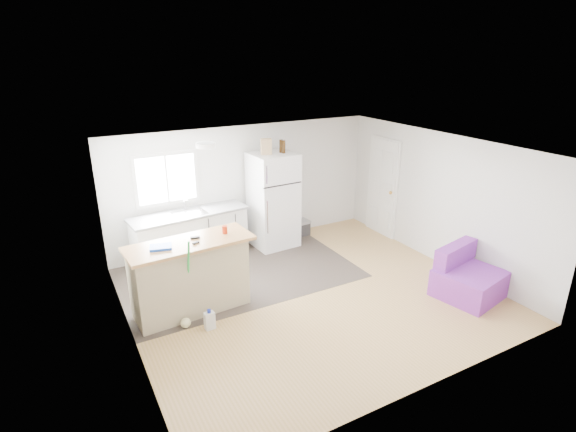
# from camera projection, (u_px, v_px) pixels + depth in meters

# --- Properties ---
(room) EXTENTS (5.51, 5.01, 2.41)m
(room) POSITION_uv_depth(u_px,v_px,m) (311.00, 226.00, 6.91)
(room) COLOR #AB8548
(room) RESTS_ON ground
(vinyl_zone) EXTENTS (4.05, 2.50, 0.00)m
(vinyl_zone) POSITION_uv_depth(u_px,v_px,m) (238.00, 273.00, 8.03)
(vinyl_zone) COLOR #2F2723
(vinyl_zone) RESTS_ON floor
(window) EXTENTS (1.18, 0.06, 0.98)m
(window) POSITION_uv_depth(u_px,v_px,m) (167.00, 179.00, 8.13)
(window) COLOR white
(window) RESTS_ON back_wall
(interior_door) EXTENTS (0.11, 0.92, 2.10)m
(interior_door) POSITION_uv_depth(u_px,v_px,m) (382.00, 188.00, 9.47)
(interior_door) COLOR white
(interior_door) RESTS_ON right_wall
(ceiling_fixture) EXTENTS (0.30, 0.30, 0.07)m
(ceiling_fixture) POSITION_uv_depth(u_px,v_px,m) (206.00, 145.00, 6.95)
(ceiling_fixture) COLOR white
(ceiling_fixture) RESTS_ON ceiling
(kitchen_cabinets) EXTENTS (2.20, 0.87, 1.24)m
(kitchen_cabinets) POSITION_uv_depth(u_px,v_px,m) (191.00, 236.00, 8.36)
(kitchen_cabinets) COLOR white
(kitchen_cabinets) RESTS_ON floor
(peninsula) EXTENTS (1.89, 0.83, 1.13)m
(peninsula) POSITION_uv_depth(u_px,v_px,m) (190.00, 276.00, 6.69)
(peninsula) COLOR tan
(peninsula) RESTS_ON floor
(refrigerator) EXTENTS (0.88, 0.83, 1.89)m
(refrigerator) POSITION_uv_depth(u_px,v_px,m) (273.00, 200.00, 8.90)
(refrigerator) COLOR white
(refrigerator) RESTS_ON floor
(cooler) EXTENTS (0.45, 0.33, 0.33)m
(cooler) POSITION_uv_depth(u_px,v_px,m) (299.00, 228.00, 9.61)
(cooler) COLOR #2E2E30
(cooler) RESTS_ON floor
(purple_seat) EXTENTS (1.11, 1.07, 0.78)m
(purple_seat) POSITION_uv_depth(u_px,v_px,m) (467.00, 279.00, 7.23)
(purple_seat) COLOR purple
(purple_seat) RESTS_ON floor
(cleaner_jug) EXTENTS (0.15, 0.11, 0.31)m
(cleaner_jug) POSITION_uv_depth(u_px,v_px,m) (210.00, 320.00, 6.38)
(cleaner_jug) COLOR silver
(cleaner_jug) RESTS_ON floor
(mop) EXTENTS (0.22, 0.37, 1.34)m
(mop) POSITION_uv_depth(u_px,v_px,m) (186.00, 311.00, 6.43)
(mop) COLOR green
(mop) RESTS_ON floor
(red_cup) EXTENTS (0.09, 0.09, 0.12)m
(red_cup) POSITION_uv_depth(u_px,v_px,m) (225.00, 230.00, 6.79)
(red_cup) COLOR red
(red_cup) RESTS_ON peninsula
(blue_tray) EXTENTS (0.34, 0.28, 0.04)m
(blue_tray) POSITION_uv_depth(u_px,v_px,m) (161.00, 247.00, 6.29)
(blue_tray) COLOR blue
(blue_tray) RESTS_ON peninsula
(tool_a) EXTENTS (0.15, 0.08, 0.03)m
(tool_a) POSITION_uv_depth(u_px,v_px,m) (195.00, 238.00, 6.62)
(tool_a) COLOR black
(tool_a) RESTS_ON peninsula
(tool_b) EXTENTS (0.11, 0.07, 0.03)m
(tool_b) POSITION_uv_depth(u_px,v_px,m) (196.00, 243.00, 6.45)
(tool_b) COLOR black
(tool_b) RESTS_ON peninsula
(cardboard_box) EXTENTS (0.22, 0.15, 0.30)m
(cardboard_box) POSITION_uv_depth(u_px,v_px,m) (266.00, 147.00, 8.44)
(cardboard_box) COLOR tan
(cardboard_box) RESTS_ON refrigerator
(bottle_left) EXTENTS (0.08, 0.08, 0.25)m
(bottle_left) POSITION_uv_depth(u_px,v_px,m) (284.00, 147.00, 8.56)
(bottle_left) COLOR #37200A
(bottle_left) RESTS_ON refrigerator
(bottle_right) EXTENTS (0.08, 0.08, 0.25)m
(bottle_right) POSITION_uv_depth(u_px,v_px,m) (281.00, 146.00, 8.61)
(bottle_right) COLOR #37200A
(bottle_right) RESTS_ON refrigerator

